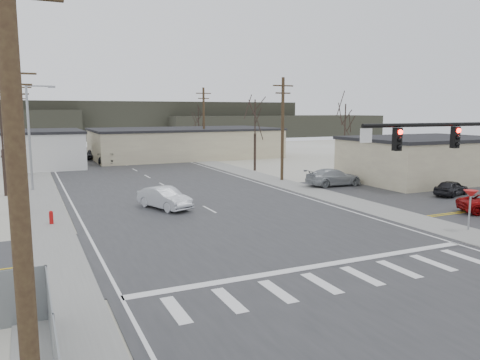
% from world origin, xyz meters
% --- Properties ---
extents(ground, '(140.00, 140.00, 0.00)m').
position_xyz_m(ground, '(0.00, 0.00, 0.00)').
color(ground, silver).
rests_on(ground, ground).
extents(main_road, '(18.00, 110.00, 0.05)m').
position_xyz_m(main_road, '(0.00, 15.00, 0.02)').
color(main_road, '#2A2A2D').
rests_on(main_road, ground).
extents(cross_road, '(90.00, 10.00, 0.04)m').
position_xyz_m(cross_road, '(0.00, 0.00, 0.02)').
color(cross_road, '#2A2A2D').
rests_on(cross_road, ground).
extents(parking_lot, '(18.00, 20.00, 0.03)m').
position_xyz_m(parking_lot, '(20.00, 6.00, 0.02)').
color(parking_lot, '#2A2A2D').
rests_on(parking_lot, ground).
extents(sidewalk_left, '(3.00, 90.00, 0.06)m').
position_xyz_m(sidewalk_left, '(-10.60, 20.00, 0.03)').
color(sidewalk_left, gray).
rests_on(sidewalk_left, ground).
extents(sidewalk_right, '(3.00, 90.00, 0.06)m').
position_xyz_m(sidewalk_right, '(10.60, 20.00, 0.03)').
color(sidewalk_right, gray).
rests_on(sidewalk_right, ground).
extents(traffic_signal_mast, '(8.95, 0.43, 7.20)m').
position_xyz_m(traffic_signal_mast, '(7.89, -6.20, 4.67)').
color(traffic_signal_mast, black).
rests_on(traffic_signal_mast, ground).
extents(fire_hydrant, '(0.24, 0.24, 0.87)m').
position_xyz_m(fire_hydrant, '(-10.20, 8.00, 0.45)').
color(fire_hydrant, '#A50C0C').
rests_on(fire_hydrant, ground).
extents(yield_sign, '(0.80, 0.80, 2.35)m').
position_xyz_m(yield_sign, '(11.50, -3.50, 2.07)').
color(yield_sign, gray).
rests_on(yield_sign, ground).
extents(building_right_far, '(26.30, 14.30, 4.30)m').
position_xyz_m(building_right_far, '(10.00, 44.00, 2.15)').
color(building_right_far, beige).
rests_on(building_right_far, ground).
extents(building_lot, '(14.30, 10.30, 4.30)m').
position_xyz_m(building_lot, '(24.00, 12.00, 2.16)').
color(building_lot, beige).
rests_on(building_lot, ground).
extents(upole_left_a, '(2.20, 0.30, 10.00)m').
position_xyz_m(upole_left_a, '(-11.50, -14.00, 5.22)').
color(upole_left_a, '#463820').
rests_on(upole_left_a, ground).
extents(upole_left_b, '(2.20, 0.30, 10.00)m').
position_xyz_m(upole_left_b, '(-11.50, 12.00, 5.22)').
color(upole_left_b, '#463820').
rests_on(upole_left_b, ground).
extents(upole_left_c, '(2.20, 0.30, 10.00)m').
position_xyz_m(upole_left_c, '(-11.50, 32.00, 5.22)').
color(upole_left_c, '#463820').
rests_on(upole_left_c, ground).
extents(upole_left_d, '(2.20, 0.30, 10.00)m').
position_xyz_m(upole_left_d, '(-11.50, 52.00, 5.22)').
color(upole_left_d, '#463820').
rests_on(upole_left_d, ground).
extents(upole_right_a, '(2.20, 0.30, 10.00)m').
position_xyz_m(upole_right_a, '(11.50, 18.00, 5.22)').
color(upole_right_a, '#463820').
rests_on(upole_right_a, ground).
extents(upole_right_b, '(2.20, 0.30, 10.00)m').
position_xyz_m(upole_right_b, '(11.50, 40.00, 5.22)').
color(upole_right_b, '#463820').
rests_on(upole_right_b, ground).
extents(streetlight_main, '(2.40, 0.25, 9.00)m').
position_xyz_m(streetlight_main, '(-10.80, 22.00, 5.09)').
color(streetlight_main, gray).
rests_on(streetlight_main, ground).
extents(tree_left_near, '(3.30, 3.30, 7.35)m').
position_xyz_m(tree_left_near, '(-13.00, 20.00, 5.23)').
color(tree_left_near, '#31231E').
rests_on(tree_left_near, ground).
extents(tree_right_mid, '(3.74, 3.74, 8.33)m').
position_xyz_m(tree_right_mid, '(12.50, 26.00, 5.93)').
color(tree_right_mid, '#31231E').
rests_on(tree_right_mid, ground).
extents(tree_left_far, '(3.96, 3.96, 8.82)m').
position_xyz_m(tree_left_far, '(-14.00, 46.00, 6.28)').
color(tree_left_far, '#31231E').
rests_on(tree_left_far, ground).
extents(tree_right_far, '(3.52, 3.52, 7.84)m').
position_xyz_m(tree_right_far, '(15.00, 52.00, 5.58)').
color(tree_right_far, '#31231E').
rests_on(tree_right_far, ground).
extents(tree_lot, '(3.52, 3.52, 7.84)m').
position_xyz_m(tree_lot, '(22.00, 22.00, 5.58)').
color(tree_lot, '#31231E').
rests_on(tree_lot, ground).
extents(hill_center, '(80.00, 18.00, 9.00)m').
position_xyz_m(hill_center, '(15.00, 96.00, 4.50)').
color(hill_center, '#333026').
rests_on(hill_center, ground).
extents(hill_right, '(60.00, 18.00, 5.50)m').
position_xyz_m(hill_right, '(50.00, 90.00, 2.75)').
color(hill_right, '#333026').
rests_on(hill_right, ground).
extents(sedan_crossing, '(3.12, 4.83, 1.50)m').
position_xyz_m(sedan_crossing, '(-2.74, 9.56, 0.80)').
color(sedan_crossing, '#ADB2B9').
rests_on(sedan_crossing, main_road).
extents(car_far_a, '(4.22, 5.93, 1.60)m').
position_xyz_m(car_far_a, '(-1.40, 39.72, 0.84)').
color(car_far_a, black).
rests_on(car_far_a, main_road).
extents(car_far_b, '(2.07, 4.23, 1.39)m').
position_xyz_m(car_far_b, '(-2.79, 46.82, 0.74)').
color(car_far_b, black).
rests_on(car_far_b, main_road).
extents(car_parked_dark_a, '(3.91, 2.42, 1.24)m').
position_xyz_m(car_parked_dark_a, '(19.65, 4.85, 0.66)').
color(car_parked_dark_a, black).
rests_on(car_parked_dark_a, parking_lot).
extents(car_parked_silver, '(5.37, 2.30, 1.54)m').
position_xyz_m(car_parked_silver, '(14.05, 13.00, 0.80)').
color(car_parked_silver, gray).
rests_on(car_parked_silver, parking_lot).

